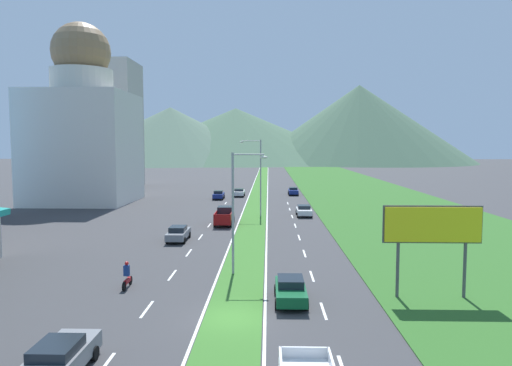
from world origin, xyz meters
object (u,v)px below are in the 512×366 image
at_px(street_lamp_near, 237,205).
at_px(car_6, 219,195).
at_px(car_4, 304,210).
at_px(car_5, 239,192).
at_px(street_lamp_mid, 258,173).
at_px(car_1, 293,191).
at_px(pickup_truck_0, 225,216).
at_px(car_3, 178,233).
at_px(motorcycle_rider, 127,277).
at_px(car_2, 59,359).
at_px(billboard_roadside, 433,228).
at_px(car_0, 291,290).

height_order(street_lamp_near, car_6, street_lamp_near).
xyz_separation_m(car_4, car_5, (-10.23, 23.98, 0.01)).
distance_m(street_lamp_mid, car_5, 25.38).
relative_size(street_lamp_mid, car_5, 2.18).
bearing_deg(street_lamp_mid, car_6, 110.68).
distance_m(car_4, car_6, 23.54).
distance_m(car_1, pickup_truck_0, 35.11).
xyz_separation_m(car_1, car_3, (-13.71, -43.39, 0.00)).
distance_m(car_6, motorcycle_rider, 51.38).
bearing_deg(motorcycle_rider, pickup_truck_0, -9.30).
bearing_deg(car_2, pickup_truck_0, -5.07).
relative_size(car_4, pickup_truck_0, 0.82).
distance_m(billboard_roadside, car_5, 59.85).
bearing_deg(car_1, motorcycle_rider, -13.51).
relative_size(car_0, car_4, 1.00).
height_order(street_lamp_mid, billboard_roadside, street_lamp_mid).
bearing_deg(pickup_truck_0, car_0, -166.51).
bearing_deg(car_2, car_0, -46.20).
distance_m(street_lamp_mid, pickup_truck_0, 8.94).
relative_size(car_3, car_4, 1.04).
distance_m(car_1, car_3, 45.50).
bearing_deg(street_lamp_mid, pickup_truck_0, -121.60).
xyz_separation_m(car_3, car_6, (0.17, 35.93, 0.02)).
xyz_separation_m(car_2, pickup_truck_0, (3.29, 37.12, 0.20)).
bearing_deg(car_4, street_lamp_mid, -84.92).
relative_size(car_0, car_6, 1.05).
height_order(car_2, car_6, car_6).
bearing_deg(street_lamp_near, car_0, -58.42).
height_order(billboard_roadside, car_5, billboard_roadside).
xyz_separation_m(car_0, pickup_truck_0, (-6.62, 27.61, 0.24)).
bearing_deg(billboard_roadside, motorcycle_rider, 175.41).
distance_m(billboard_roadside, car_0, 9.50).
distance_m(street_lamp_mid, billboard_roadside, 35.09).
bearing_deg(car_6, car_5, -35.13).
bearing_deg(motorcycle_rider, car_0, -102.73).
height_order(street_lamp_mid, car_2, street_lamp_mid).
height_order(car_3, pickup_truck_0, pickup_truck_0).
xyz_separation_m(car_3, car_5, (3.51, 40.67, -0.00)).
bearing_deg(motorcycle_rider, car_2, -176.01).
height_order(street_lamp_mid, car_5, street_lamp_mid).
height_order(street_lamp_near, car_3, street_lamp_near).
xyz_separation_m(street_lamp_near, car_6, (-6.48, 47.84, -4.37)).
xyz_separation_m(car_0, car_5, (-6.81, 58.54, 0.01)).
bearing_deg(car_6, car_0, -169.32).
bearing_deg(car_4, car_6, -144.81).
relative_size(street_lamp_mid, billboard_roadside, 1.68).
bearing_deg(car_0, car_1, 176.83).
xyz_separation_m(billboard_roadside, car_3, (-19.06, 17.01, -3.64)).
relative_size(car_4, car_6, 1.05).
xyz_separation_m(street_lamp_near, car_0, (3.67, -5.96, -4.40)).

